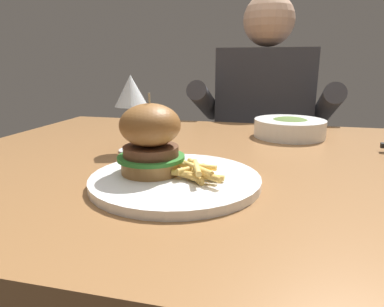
{
  "coord_description": "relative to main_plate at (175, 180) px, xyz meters",
  "views": [
    {
      "loc": [
        0.08,
        -0.66,
        0.93
      ],
      "look_at": [
        -0.05,
        -0.13,
        0.78
      ],
      "focal_mm": 32.0,
      "sensor_mm": 36.0,
      "label": 1
    }
  ],
  "objects": [
    {
      "name": "fries_pile",
      "position": [
        0.04,
        -0.01,
        0.02
      ],
      "size": [
        0.09,
        0.1,
        0.03
      ],
      "color": "#EABC5B",
      "rests_on": "main_plate"
    },
    {
      "name": "burger_sandwich",
      "position": [
        -0.04,
        0.01,
        0.06
      ],
      "size": [
        0.11,
        0.11,
        0.13
      ],
      "color": "#9E6B38",
      "rests_on": "main_plate"
    },
    {
      "name": "soup_bowl",
      "position": [
        0.19,
        0.42,
        0.02
      ],
      "size": [
        0.18,
        0.18,
        0.05
      ],
      "color": "white",
      "rests_on": "dining_table"
    },
    {
      "name": "main_plate",
      "position": [
        0.0,
        0.0,
        0.0
      ],
      "size": [
        0.27,
        0.27,
        0.01
      ],
      "primitive_type": "cylinder",
      "color": "white",
      "rests_on": "dining_table"
    },
    {
      "name": "wine_glass",
      "position": [
        -0.15,
        0.18,
        0.12
      ],
      "size": [
        0.07,
        0.07,
        0.16
      ],
      "color": "silver",
      "rests_on": "dining_table"
    },
    {
      "name": "dining_table",
      "position": [
        0.07,
        0.16,
        -0.1
      ],
      "size": [
        1.21,
        0.88,
        0.74
      ],
      "color": "brown",
      "rests_on": "ground"
    },
    {
      "name": "diner_person",
      "position": [
        0.1,
        0.88,
        -0.18
      ],
      "size": [
        0.51,
        0.36,
        1.18
      ],
      "color": "#282833",
      "rests_on": "ground"
    }
  ]
}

